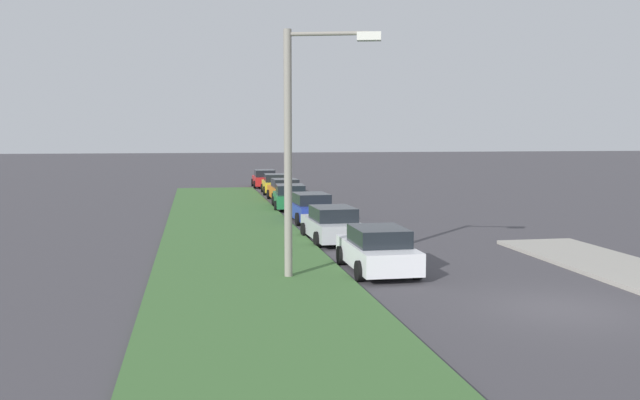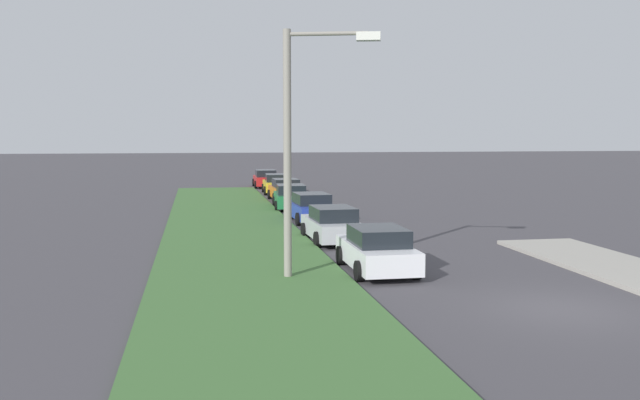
{
  "view_description": "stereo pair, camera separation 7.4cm",
  "coord_description": "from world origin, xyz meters",
  "px_view_note": "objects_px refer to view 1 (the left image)",
  "views": [
    {
      "loc": [
        -15.55,
        9.08,
        4.42
      ],
      "look_at": [
        10.74,
        4.25,
        1.84
      ],
      "focal_mm": 38.28,
      "sensor_mm": 36.0,
      "label": 1
    },
    {
      "loc": [
        -15.57,
        9.01,
        4.42
      ],
      "look_at": [
        10.74,
        4.25,
        1.84
      ],
      "focal_mm": 38.28,
      "sensor_mm": 36.0,
      "label": 2
    }
  ],
  "objects_px": {
    "parked_car_yellow": "(276,184)",
    "parked_car_red": "(265,179)",
    "parked_car_orange": "(285,190)",
    "parked_car_blue": "(311,208)",
    "parked_car_silver": "(332,225)",
    "parked_car_white": "(377,250)",
    "parked_car_green": "(290,197)",
    "streetlight": "(300,135)"
  },
  "relations": [
    {
      "from": "parked_car_yellow",
      "to": "parked_car_red",
      "type": "distance_m",
      "value": 6.21
    },
    {
      "from": "parked_car_orange",
      "to": "parked_car_red",
      "type": "bearing_deg",
      "value": -0.26
    },
    {
      "from": "parked_car_blue",
      "to": "parked_car_yellow",
      "type": "xyz_separation_m",
      "value": [
        16.85,
        -0.19,
        0.0
      ]
    },
    {
      "from": "parked_car_silver",
      "to": "parked_car_red",
      "type": "xyz_separation_m",
      "value": [
        29.58,
        -0.19,
        0.0
      ]
    },
    {
      "from": "parked_car_red",
      "to": "parked_car_blue",
      "type": "bearing_deg",
      "value": -179.03
    },
    {
      "from": "parked_car_white",
      "to": "parked_car_green",
      "type": "relative_size",
      "value": 0.98
    },
    {
      "from": "parked_car_red",
      "to": "parked_car_green",
      "type": "bearing_deg",
      "value": -179.73
    },
    {
      "from": "parked_car_white",
      "to": "streetlight",
      "type": "relative_size",
      "value": 0.57
    },
    {
      "from": "parked_car_white",
      "to": "parked_car_blue",
      "type": "relative_size",
      "value": 0.98
    },
    {
      "from": "parked_car_silver",
      "to": "parked_car_green",
      "type": "height_order",
      "value": "same"
    },
    {
      "from": "parked_car_orange",
      "to": "parked_car_yellow",
      "type": "relative_size",
      "value": 0.99
    },
    {
      "from": "parked_car_orange",
      "to": "parked_car_yellow",
      "type": "bearing_deg",
      "value": -1.46
    },
    {
      "from": "parked_car_white",
      "to": "parked_car_silver",
      "type": "xyz_separation_m",
      "value": [
        6.3,
        0.21,
        0.0
      ]
    },
    {
      "from": "parked_car_silver",
      "to": "parked_car_red",
      "type": "relative_size",
      "value": 1.01
    },
    {
      "from": "parked_car_green",
      "to": "parked_car_white",
      "type": "bearing_deg",
      "value": -175.92
    },
    {
      "from": "parked_car_orange",
      "to": "parked_car_white",
      "type": "bearing_deg",
      "value": 178.64
    },
    {
      "from": "parked_car_silver",
      "to": "parked_car_orange",
      "type": "height_order",
      "value": "same"
    },
    {
      "from": "parked_car_yellow",
      "to": "streetlight",
      "type": "xyz_separation_m",
      "value": [
        -30.47,
        2.82,
        3.67
      ]
    },
    {
      "from": "parked_car_blue",
      "to": "parked_car_yellow",
      "type": "distance_m",
      "value": 16.85
    },
    {
      "from": "parked_car_green",
      "to": "streetlight",
      "type": "height_order",
      "value": "streetlight"
    },
    {
      "from": "parked_car_orange",
      "to": "parked_car_yellow",
      "type": "xyz_separation_m",
      "value": [
        5.57,
        -0.04,
        0.0
      ]
    },
    {
      "from": "parked_car_silver",
      "to": "parked_car_yellow",
      "type": "relative_size",
      "value": 1.0
    },
    {
      "from": "parked_car_blue",
      "to": "parked_car_orange",
      "type": "bearing_deg",
      "value": -3.58
    },
    {
      "from": "parked_car_yellow",
      "to": "parked_car_red",
      "type": "relative_size",
      "value": 1.01
    },
    {
      "from": "parked_car_orange",
      "to": "parked_car_yellow",
      "type": "distance_m",
      "value": 5.57
    },
    {
      "from": "parked_car_blue",
      "to": "parked_car_red",
      "type": "relative_size",
      "value": 1.01
    },
    {
      "from": "parked_car_yellow",
      "to": "streetlight",
      "type": "relative_size",
      "value": 0.58
    },
    {
      "from": "parked_car_yellow",
      "to": "streetlight",
      "type": "distance_m",
      "value": 30.82
    },
    {
      "from": "parked_car_white",
      "to": "parked_car_orange",
      "type": "height_order",
      "value": "same"
    },
    {
      "from": "parked_car_white",
      "to": "parked_car_green",
      "type": "xyz_separation_m",
      "value": [
        18.84,
        0.22,
        0.0
      ]
    },
    {
      "from": "parked_car_orange",
      "to": "parked_car_red",
      "type": "xyz_separation_m",
      "value": [
        11.78,
        0.16,
        0.0
      ]
    },
    {
      "from": "parked_car_silver",
      "to": "parked_car_blue",
      "type": "relative_size",
      "value": 0.99
    },
    {
      "from": "parked_car_orange",
      "to": "parked_car_silver",
      "type": "bearing_deg",
      "value": 177.84
    },
    {
      "from": "streetlight",
      "to": "parked_car_green",
      "type": "bearing_deg",
      "value": -7.03
    },
    {
      "from": "parked_car_green",
      "to": "parked_car_orange",
      "type": "xyz_separation_m",
      "value": [
        5.27,
        -0.36,
        0.0
      ]
    },
    {
      "from": "parked_car_green",
      "to": "parked_car_silver",
      "type": "bearing_deg",
      "value": -176.56
    },
    {
      "from": "parked_car_green",
      "to": "parked_car_orange",
      "type": "relative_size",
      "value": 1.02
    },
    {
      "from": "parked_car_red",
      "to": "parked_car_white",
      "type": "bearing_deg",
      "value": -179.01
    },
    {
      "from": "parked_car_green",
      "to": "parked_car_yellow",
      "type": "distance_m",
      "value": 10.85
    },
    {
      "from": "parked_car_white",
      "to": "parked_car_red",
      "type": "height_order",
      "value": "same"
    },
    {
      "from": "parked_car_blue",
      "to": "parked_car_orange",
      "type": "relative_size",
      "value": 1.01
    },
    {
      "from": "parked_car_orange",
      "to": "parked_car_blue",
      "type": "bearing_deg",
      "value": 178.19
    }
  ]
}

